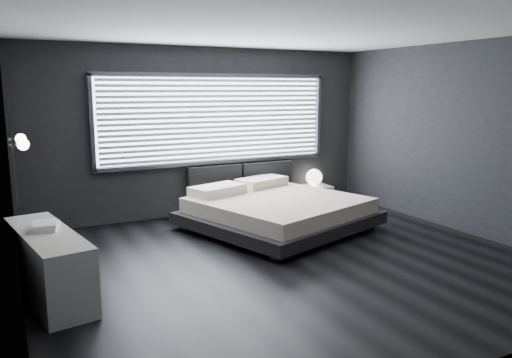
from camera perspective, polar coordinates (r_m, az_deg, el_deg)
name	(u,v)px	position (r m, az deg, el deg)	size (l,w,h in m)	color
room	(288,149)	(6.01, 3.67, 3.39)	(6.04, 6.00, 2.80)	black
window	(217,119)	(8.49, -4.46, 6.83)	(4.14, 0.09, 1.52)	white
headboard	(241,178)	(8.73, -1.71, 0.08)	(1.96, 0.16, 0.52)	black
sconce_near	(23,144)	(5.22, -25.10, 3.59)	(0.18, 0.11, 0.11)	silver
sconce_far	(20,139)	(5.82, -25.32, 4.17)	(0.18, 0.11, 0.11)	silver
wall_art_upper	(11,122)	(4.60, -26.21, 5.86)	(0.01, 0.48, 0.48)	#47474C
wall_art_lower	(15,174)	(4.90, -25.83, 0.55)	(0.01, 0.48, 0.48)	#47474C
bed	(276,210)	(7.66, 2.36, -3.54)	(3.00, 2.92, 0.62)	black
nightstand	(314,194)	(9.39, 6.65, -1.77)	(0.58, 0.48, 0.34)	silver
orb_lamp	(314,177)	(9.37, 6.64, 0.21)	(0.31, 0.31, 0.31)	white
dresser	(49,264)	(5.63, -22.62, -8.92)	(0.77, 1.77, 0.69)	silver
book_stack	(44,226)	(5.62, -23.08, -4.96)	(0.35, 0.42, 0.07)	white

